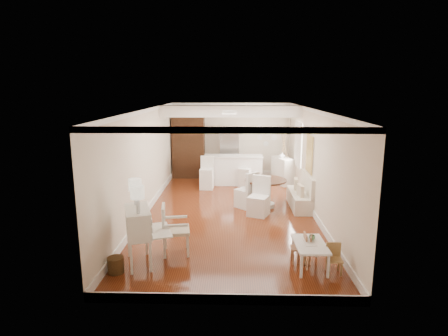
{
  "coord_description": "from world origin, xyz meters",
  "views": [
    {
      "loc": [
        0.11,
        -9.8,
        3.33
      ],
      "look_at": [
        -0.15,
        0.3,
        1.18
      ],
      "focal_mm": 30.0,
      "sensor_mm": 36.0,
      "label": 1
    }
  ],
  "objects_px": {
    "slip_chair_far": "(247,189)",
    "bar_stool_right": "(245,172)",
    "kids_chair_c": "(334,259)",
    "pantry_cabinet": "(189,147)",
    "bar_stool_left": "(207,173)",
    "slip_chair_near": "(259,196)",
    "fridge": "(239,154)",
    "secretary_bureau": "(139,237)",
    "gustavian_armchair": "(176,229)",
    "breakfast_counter": "(233,170)",
    "kids_chair_a": "(298,248)",
    "sideboard": "(283,171)",
    "kids_table": "(310,255)",
    "wicker_basket": "(116,265)",
    "dining_table": "(265,193)",
    "kids_chair_b": "(305,248)"
  },
  "relations": [
    {
      "from": "kids_table",
      "to": "kids_chair_c",
      "type": "bearing_deg",
      "value": -31.89
    },
    {
      "from": "slip_chair_far",
      "to": "bar_stool_right",
      "type": "bearing_deg",
      "value": -137.26
    },
    {
      "from": "kids_table",
      "to": "slip_chair_near",
      "type": "xyz_separation_m",
      "value": [
        -0.78,
        2.94,
        0.29
      ]
    },
    {
      "from": "secretary_bureau",
      "to": "slip_chair_far",
      "type": "relative_size",
      "value": 1.07
    },
    {
      "from": "slip_chair_far",
      "to": "bar_stool_right",
      "type": "relative_size",
      "value": 1.04
    },
    {
      "from": "kids_chair_a",
      "to": "slip_chair_far",
      "type": "xyz_separation_m",
      "value": [
        -0.9,
        3.44,
        0.23
      ]
    },
    {
      "from": "fridge",
      "to": "secretary_bureau",
      "type": "bearing_deg",
      "value": -105.35
    },
    {
      "from": "gustavian_armchair",
      "to": "slip_chair_far",
      "type": "height_order",
      "value": "slip_chair_far"
    },
    {
      "from": "slip_chair_far",
      "to": "breakfast_counter",
      "type": "xyz_separation_m",
      "value": [
        -0.38,
        2.64,
        -0.01
      ]
    },
    {
      "from": "breakfast_counter",
      "to": "wicker_basket",
      "type": "bearing_deg",
      "value": -108.05
    },
    {
      "from": "bar_stool_right",
      "to": "sideboard",
      "type": "relative_size",
      "value": 1.02
    },
    {
      "from": "kids_table",
      "to": "bar_stool_right",
      "type": "xyz_separation_m",
      "value": [
        -1.04,
        6.01,
        0.27
      ]
    },
    {
      "from": "wicker_basket",
      "to": "sideboard",
      "type": "distance_m",
      "value": 7.77
    },
    {
      "from": "sideboard",
      "to": "bar_stool_right",
      "type": "bearing_deg",
      "value": 173.44
    },
    {
      "from": "fridge",
      "to": "slip_chair_near",
      "type": "bearing_deg",
      "value": -83.72
    },
    {
      "from": "bar_stool_left",
      "to": "dining_table",
      "type": "bearing_deg",
      "value": -43.61
    },
    {
      "from": "kids_table",
      "to": "slip_chair_far",
      "type": "relative_size",
      "value": 0.91
    },
    {
      "from": "gustavian_armchair",
      "to": "kids_chair_a",
      "type": "relative_size",
      "value": 1.72
    },
    {
      "from": "kids_table",
      "to": "kids_chair_c",
      "type": "xyz_separation_m",
      "value": [
        0.4,
        -0.25,
        0.05
      ]
    },
    {
      "from": "wicker_basket",
      "to": "kids_chair_a",
      "type": "height_order",
      "value": "kids_chair_a"
    },
    {
      "from": "kids_chair_c",
      "to": "pantry_cabinet",
      "type": "distance_m",
      "value": 8.44
    },
    {
      "from": "bar_stool_right",
      "to": "dining_table",
      "type": "bearing_deg",
      "value": -54.73
    },
    {
      "from": "breakfast_counter",
      "to": "bar_stool_right",
      "type": "distance_m",
      "value": 0.5
    },
    {
      "from": "secretary_bureau",
      "to": "dining_table",
      "type": "xyz_separation_m",
      "value": [
        2.72,
        3.66,
        -0.16
      ]
    },
    {
      "from": "kids_table",
      "to": "bar_stool_right",
      "type": "height_order",
      "value": "bar_stool_right"
    },
    {
      "from": "fridge",
      "to": "wicker_basket",
      "type": "bearing_deg",
      "value": -107.08
    },
    {
      "from": "kids_table",
      "to": "breakfast_counter",
      "type": "distance_m",
      "value": 6.45
    },
    {
      "from": "slip_chair_near",
      "to": "fridge",
      "type": "relative_size",
      "value": 0.58
    },
    {
      "from": "wicker_basket",
      "to": "breakfast_counter",
      "type": "distance_m",
      "value": 6.95
    },
    {
      "from": "kids_chair_a",
      "to": "sideboard",
      "type": "bearing_deg",
      "value": 176.42
    },
    {
      "from": "bar_stool_right",
      "to": "fridge",
      "type": "height_order",
      "value": "fridge"
    },
    {
      "from": "kids_chair_b",
      "to": "secretary_bureau",
      "type": "bearing_deg",
      "value": -72.45
    },
    {
      "from": "slip_chair_far",
      "to": "breakfast_counter",
      "type": "height_order",
      "value": "slip_chair_far"
    },
    {
      "from": "bar_stool_right",
      "to": "pantry_cabinet",
      "type": "height_order",
      "value": "pantry_cabinet"
    },
    {
      "from": "kids_chair_c",
      "to": "pantry_cabinet",
      "type": "bearing_deg",
      "value": 116.64
    },
    {
      "from": "kids_chair_a",
      "to": "fridge",
      "type": "distance_m",
      "value": 7.23
    },
    {
      "from": "secretary_bureau",
      "to": "gustavian_armchair",
      "type": "height_order",
      "value": "secretary_bureau"
    },
    {
      "from": "dining_table",
      "to": "bar_stool_left",
      "type": "height_order",
      "value": "bar_stool_left"
    },
    {
      "from": "wicker_basket",
      "to": "dining_table",
      "type": "height_order",
      "value": "dining_table"
    },
    {
      "from": "kids_chair_c",
      "to": "slip_chair_near",
      "type": "height_order",
      "value": "slip_chair_near"
    },
    {
      "from": "secretary_bureau",
      "to": "kids_chair_a",
      "type": "height_order",
      "value": "secretary_bureau"
    },
    {
      "from": "pantry_cabinet",
      "to": "sideboard",
      "type": "bearing_deg",
      "value": -15.73
    },
    {
      "from": "slip_chair_far",
      "to": "wicker_basket",
      "type": "bearing_deg",
      "value": 11.16
    },
    {
      "from": "kids_chair_a",
      "to": "pantry_cabinet",
      "type": "xyz_separation_m",
      "value": [
        -2.98,
        7.16,
        0.85
      ]
    },
    {
      "from": "breakfast_counter",
      "to": "pantry_cabinet",
      "type": "relative_size",
      "value": 0.89
    },
    {
      "from": "dining_table",
      "to": "pantry_cabinet",
      "type": "relative_size",
      "value": 0.51
    },
    {
      "from": "slip_chair_near",
      "to": "pantry_cabinet",
      "type": "bearing_deg",
      "value": 141.62
    },
    {
      "from": "bar_stool_right",
      "to": "pantry_cabinet",
      "type": "relative_size",
      "value": 0.44
    },
    {
      "from": "slip_chair_far",
      "to": "bar_stool_left",
      "type": "distance_m",
      "value": 2.36
    },
    {
      "from": "wicker_basket",
      "to": "kids_chair_c",
      "type": "relative_size",
      "value": 0.53
    }
  ]
}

